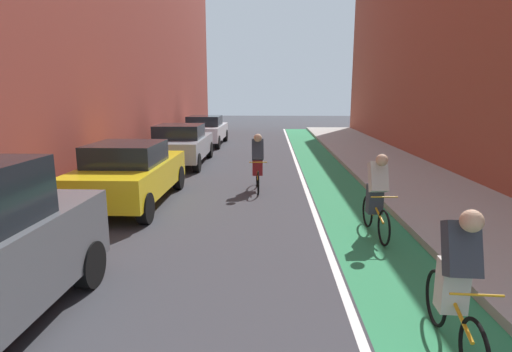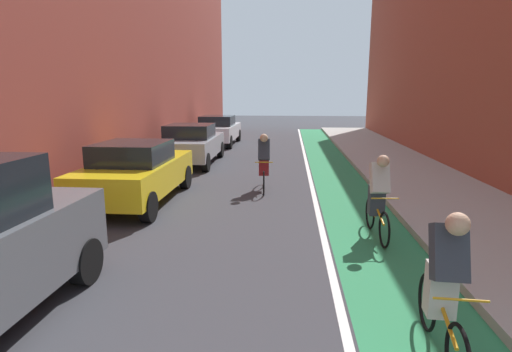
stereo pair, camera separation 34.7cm
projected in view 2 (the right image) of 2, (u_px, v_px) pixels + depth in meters
ground_plane at (248, 184)px, 12.29m from camera, size 75.19×75.19×0.00m
bike_lane_paint at (335, 172)px, 14.01m from camera, size 1.60×34.18×0.00m
lane_divider_stripe at (308, 172)px, 14.08m from camera, size 0.12×34.18×0.00m
sidewalk_right at (407, 172)px, 13.80m from camera, size 3.27×34.18×0.14m
building_facade_right at (482, 31)px, 14.56m from camera, size 2.40×30.18×9.75m
parked_sedan_yellow_cab at (136, 172)px, 10.02m from camera, size 1.85×4.23×1.53m
parked_sedan_silver at (191, 144)px, 15.59m from camera, size 1.99×4.39×1.53m
parked_sedan_white at (218, 130)px, 21.40m from camera, size 1.94×4.43×1.53m
cyclist_lead at (445, 284)px, 4.07m from camera, size 0.48×1.71×1.61m
cyclist_mid at (378, 196)px, 7.57m from camera, size 0.48×1.70×1.61m
cyclist_trailing at (264, 162)px, 11.28m from camera, size 0.48×1.71×1.61m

